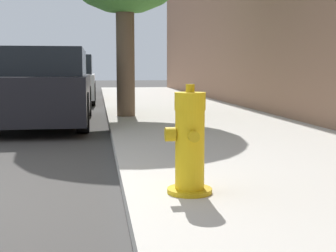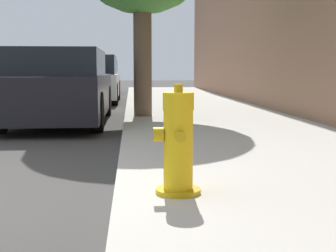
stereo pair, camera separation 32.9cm
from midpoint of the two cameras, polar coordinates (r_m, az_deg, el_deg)
The scene contains 5 objects.
sidewalk_slab at distance 4.20m, azimuth 19.54°, elevation -6.92°, with size 3.33×40.00×0.12m.
fire_hydrant at distance 3.43m, azimuth 3.95°, elevation -2.31°, with size 0.35×0.34×0.81m.
parked_car_near at distance 9.16m, azimuth -12.01°, elevation 4.61°, with size 1.78×4.57×1.40m.
parked_car_mid at distance 14.80m, azimuth -9.02°, elevation 5.55°, with size 1.87×3.98×1.45m.
parked_car_far at distance 20.01m, azimuth -8.10°, elevation 5.89°, with size 1.81×3.81×1.42m.
Camera 2 is at (1.92, -3.73, 1.04)m, focal length 50.00 mm.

